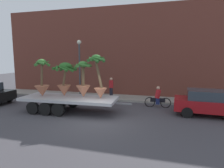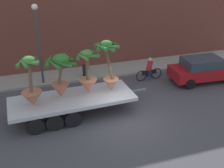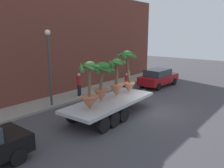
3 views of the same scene
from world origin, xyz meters
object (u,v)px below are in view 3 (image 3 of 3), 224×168
Objects in this scene: potted_palm_rear at (128,73)px; potted_palm_front at (102,81)px; street_lamp at (49,58)px; potted_palm_middle at (117,81)px; flatbed_trailer at (108,105)px; cyclist at (127,83)px; parked_car at (158,77)px; pedestrian_near_gate at (79,84)px; potted_palm_extra at (90,92)px.

potted_palm_front is at bearing 177.59° from potted_palm_rear.
street_lamp is (-0.68, 3.78, 1.05)m from potted_palm_front.
potted_palm_rear is 1.16m from potted_palm_middle.
cyclist reaches higher than flatbed_trailer.
potted_palm_middle is 0.53× the size of parked_car.
potted_palm_middle is 5.39m from cyclist.
pedestrian_near_gate is at bearing 63.21° from potted_palm_front.
potted_palm_extra is 1.44× the size of pedestrian_near_gate.
pedestrian_near_gate reaches higher than parked_car.
potted_palm_rear is 2.44m from potted_palm_front.
potted_palm_middle is at bearing 12.34° from flatbed_trailer.
potted_palm_extra reaches higher than cyclist.
potted_palm_rear is at bearing -51.33° from street_lamp.
parked_car is at bearing 7.53° from potted_palm_front.
parked_car reaches higher than flatbed_trailer.
potted_palm_extra is (-1.43, -0.43, -0.31)m from potted_palm_front.
street_lamp reaches higher than cyclist.
street_lamp is at bearing 165.31° from parked_car.
potted_palm_middle is at bearing 175.69° from potted_palm_rear.
potted_palm_rear is 6.99m from parked_car.
potted_palm_middle is at bearing 8.49° from potted_palm_extra.
potted_palm_rear is 0.57× the size of street_lamp.
pedestrian_near_gate is (-3.91, 1.58, 0.37)m from cyclist.
street_lamp reaches higher than flatbed_trailer.
potted_palm_extra is (-2.78, -0.41, -0.05)m from potted_palm_middle.
potted_palm_rear is 3.90m from potted_palm_extra.
potted_palm_middle is at bearing -99.79° from pedestrian_near_gate.
potted_palm_middle reaches higher than parked_car.
street_lamp is at bearing -174.39° from pedestrian_near_gate.
cyclist is 4.24m from pedestrian_near_gate.
potted_palm_front reaches higher than cyclist.
potted_palm_middle is 1.36× the size of pedestrian_near_gate.
potted_palm_rear is at bearing -4.31° from potted_palm_middle.
parked_car is (10.57, 1.64, -1.05)m from potted_palm_extra.
potted_palm_middle reaches higher than pedestrian_near_gate.
parked_car is 10.43m from street_lamp.
parked_car is at bearing 9.40° from flatbed_trailer.
cyclist is 7.23m from street_lamp.
parked_car is (6.71, 1.31, -1.49)m from potted_palm_rear.
flatbed_trailer is 2.65× the size of potted_palm_rear.
pedestrian_near_gate is 3.50m from street_lamp.
potted_palm_extra is 4.49m from street_lamp.
potted_palm_middle is at bearing -62.02° from street_lamp.
potted_palm_middle reaches higher than cyclist.
parked_car reaches higher than cyclist.
potted_palm_extra is (-1.62, -0.16, 1.11)m from flatbed_trailer.
potted_palm_front is 9.32m from parked_car.
flatbed_trailer is 3.94× the size of cyclist.
potted_palm_rear is 5.06m from street_lamp.
cyclist is 0.38× the size of street_lamp.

